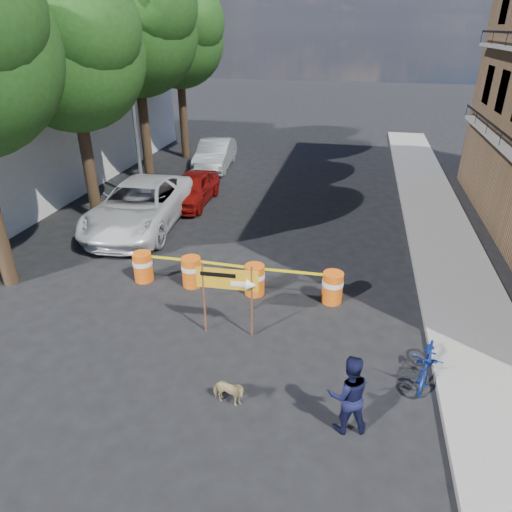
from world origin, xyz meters
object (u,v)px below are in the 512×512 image
at_px(barrel_far_left, 143,266).
at_px(suv_white, 140,205).
at_px(detour_sign, 235,285).
at_px(pedestrian, 348,394).
at_px(barrel_mid_right, 255,279).
at_px(barrel_mid_left, 192,271).
at_px(bicycle, 431,347).
at_px(barrel_far_right, 332,287).
at_px(dog, 228,393).
at_px(sedan_silver, 215,154).
at_px(sedan_red, 192,189).

distance_m(barrel_far_left, suv_white, 4.24).
distance_m(detour_sign, pedestrian, 3.71).
bearing_deg(barrel_mid_right, detour_sign, -90.64).
relative_size(barrel_mid_left, bicycle, 0.52).
bearing_deg(detour_sign, barrel_far_right, 40.06).
height_order(barrel_far_left, barrel_mid_left, same).
distance_m(pedestrian, dog, 2.38).
distance_m(barrel_far_right, suv_white, 8.34).
height_order(barrel_far_left, dog, barrel_far_left).
xyz_separation_m(barrel_far_left, suv_white, (-1.82, 3.81, 0.38)).
bearing_deg(pedestrian, barrel_mid_left, -57.88).
distance_m(detour_sign, suv_white, 7.84).
xyz_separation_m(pedestrian, dog, (-2.32, 0.10, -0.52)).
distance_m(suv_white, sedan_silver, 8.33).
distance_m(barrel_mid_right, dog, 4.31).
xyz_separation_m(bicycle, suv_white, (-9.60, 6.50, -0.00)).
xyz_separation_m(detour_sign, sedan_red, (-4.17, 8.65, -0.74)).
relative_size(dog, sedan_silver, 0.16).
height_order(dog, sedan_red, sedan_red).
bearing_deg(sedan_silver, barrel_mid_right, -73.62).
distance_m(barrel_far_right, bicycle, 3.49).
relative_size(pedestrian, suv_white, 0.27).
xyz_separation_m(pedestrian, sedan_red, (-6.92, 11.07, -0.16)).
bearing_deg(dog, barrel_mid_left, 35.17).
bearing_deg(sedan_silver, barrel_far_right, -65.28).
bearing_deg(barrel_far_right, barrel_far_left, 179.94).
xyz_separation_m(barrel_mid_left, barrel_mid_right, (1.89, -0.06, 0.00)).
height_order(barrel_mid_right, barrel_far_right, same).
height_order(barrel_mid_right, suv_white, suv_white).
distance_m(barrel_mid_left, barrel_mid_right, 1.89).
bearing_deg(barrel_mid_right, sedan_silver, 111.71).
bearing_deg(detour_sign, suv_white, 129.29).
distance_m(barrel_far_left, sedan_red, 6.68).
relative_size(barrel_far_left, sedan_red, 0.23).
bearing_deg(barrel_mid_left, barrel_mid_right, -1.89).
relative_size(barrel_far_right, bicycle, 0.52).
height_order(barrel_mid_left, bicycle, bicycle).
bearing_deg(pedestrian, bicycle, -147.07).
relative_size(bicycle, sedan_silver, 0.38).
bearing_deg(barrel_far_right, barrel_mid_right, -178.96).
bearing_deg(suv_white, barrel_mid_right, -40.06).
height_order(barrel_far_left, sedan_silver, sedan_silver).
xyz_separation_m(barrel_mid_right, sedan_silver, (-4.85, 12.17, 0.28)).
xyz_separation_m(barrel_mid_right, pedestrian, (2.73, -4.39, 0.35)).
distance_m(detour_sign, bicycle, 4.47).
relative_size(barrel_far_left, sedan_silver, 0.20).
bearing_deg(suv_white, pedestrian, -49.69).
xyz_separation_m(barrel_mid_left, sedan_red, (-2.30, 6.61, 0.19)).
bearing_deg(sedan_red, barrel_mid_left, -71.36).
bearing_deg(barrel_far_right, dog, -112.14).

